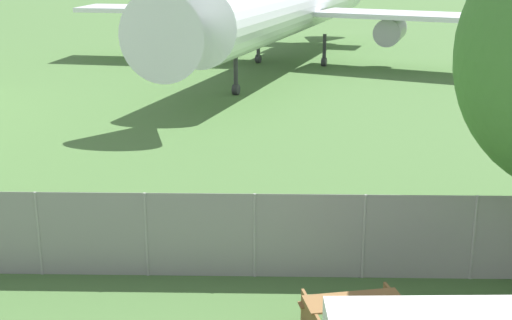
{
  "coord_description": "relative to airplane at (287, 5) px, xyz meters",
  "views": [
    {
      "loc": [
        0.41,
        -4.21,
        7.47
      ],
      "look_at": [
        -0.04,
        14.24,
        2.0
      ],
      "focal_mm": 50.0,
      "sensor_mm": 36.0,
      "label": 1
    }
  ],
  "objects": [
    {
      "name": "airplane",
      "position": [
        0.0,
        0.0,
        0.0
      ],
      "size": [
        29.94,
        37.34,
        11.71
      ],
      "rotation": [
        0.0,
        0.0,
        -1.86
      ],
      "color": "silver",
      "rests_on": "ground"
    },
    {
      "name": "picnic_bench_near_cabin",
      "position": [
        0.78,
        -34.18,
        -3.51
      ],
      "size": [
        2.22,
        1.77,
        0.76
      ],
      "rotation": [
        0.0,
        0.0,
        0.2
      ],
      "color": "brown",
      "rests_on": "ground"
    },
    {
      "name": "perimeter_fence",
      "position": [
        -1.28,
        -31.58,
        -2.95
      ],
      "size": [
        56.07,
        0.07,
        2.08
      ],
      "color": "gray",
      "rests_on": "ground"
    }
  ]
}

